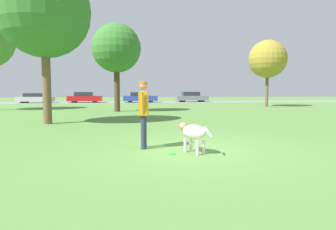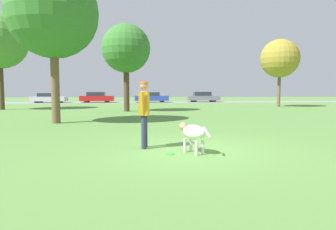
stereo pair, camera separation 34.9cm
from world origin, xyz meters
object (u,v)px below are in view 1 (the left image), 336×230
at_px(dog, 193,133).
at_px(parked_car_silver, 35,98).
at_px(person, 144,109).
at_px(parked_car_grey, 191,97).
at_px(frisbee, 171,154).
at_px(tree_near_left, 44,12).
at_px(parked_car_red, 85,97).
at_px(parked_car_blue, 140,97).
at_px(tree_mid_center, 116,49).
at_px(tree_far_right, 268,59).

height_order(dog, parked_car_silver, parked_car_silver).
bearing_deg(dog, person, 29.38).
relative_size(parked_car_silver, parked_car_grey, 1.00).
bearing_deg(frisbee, parked_car_silver, 110.60).
height_order(frisbee, tree_near_left, tree_near_left).
relative_size(tree_near_left, parked_car_grey, 1.66).
distance_m(parked_car_silver, parked_car_red, 5.75).
xyz_separation_m(frisbee, parked_car_blue, (0.94, 31.12, 0.63)).
bearing_deg(tree_near_left, tree_mid_center, 68.73).
height_order(parked_car_silver, parked_car_red, parked_car_red).
relative_size(parked_car_red, parked_car_blue, 0.96).
distance_m(person, parked_car_grey, 31.97).
relative_size(person, parked_car_blue, 0.40).
relative_size(person, dog, 1.63).
xyz_separation_m(person, parked_car_blue, (1.52, 30.27, -0.40)).
bearing_deg(parked_car_blue, frisbee, -90.13).
bearing_deg(parked_car_silver, person, -67.01).
xyz_separation_m(tree_mid_center, tree_far_right, (13.78, 4.79, -0.04)).
bearing_deg(parked_car_grey, tree_near_left, -115.81).
distance_m(tree_far_right, parked_car_red, 21.90).
bearing_deg(dog, tree_mid_center, -19.38).
distance_m(person, frisbee, 1.45).
distance_m(person, tree_mid_center, 14.42).
xyz_separation_m(tree_far_right, parked_car_blue, (-11.27, 11.50, -3.78)).
relative_size(person, tree_near_left, 0.25).
xyz_separation_m(dog, parked_car_silver, (-12.22, 30.91, 0.09)).
bearing_deg(frisbee, dog, 10.17).
relative_size(dog, parked_car_red, 0.26).
height_order(frisbee, parked_car_red, parked_car_red).
bearing_deg(dog, tree_near_left, 7.76).
relative_size(person, parked_car_grey, 0.41).
bearing_deg(dog, parked_car_blue, -28.33).
xyz_separation_m(person, tree_mid_center, (-0.99, 13.98, 3.42)).
bearing_deg(parked_car_silver, frisbee, -66.57).
distance_m(tree_mid_center, tree_near_left, 8.14).
bearing_deg(frisbee, parked_car_blue, 88.27).
bearing_deg(parked_car_grey, frisbee, -102.92).
relative_size(tree_near_left, parked_car_silver, 1.66).
height_order(person, dog, person).
xyz_separation_m(parked_car_silver, parked_car_grey, (19.36, 0.71, 0.07)).
height_order(tree_near_left, parked_car_red, tree_near_left).
xyz_separation_m(person, parked_car_red, (-5.33, 30.48, -0.40)).
bearing_deg(frisbee, tree_far_right, 58.11).
bearing_deg(tree_mid_center, person, -85.94).
bearing_deg(person, parked_car_grey, -5.83).
relative_size(person, frisbee, 8.21).
height_order(tree_mid_center, parked_car_grey, tree_mid_center).
bearing_deg(tree_mid_center, parked_car_red, 104.72).
bearing_deg(parked_car_red, tree_near_left, -86.58).
distance_m(person, dog, 1.47).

